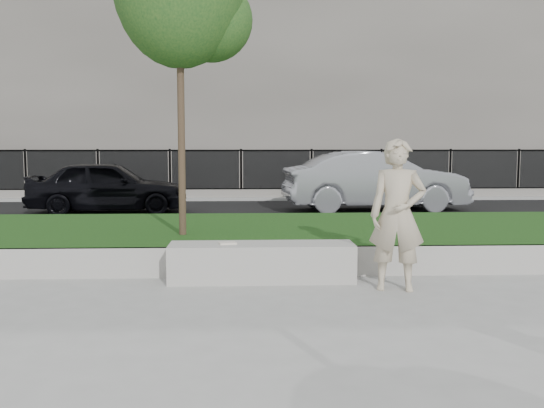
{
  "coord_description": "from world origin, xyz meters",
  "views": [
    {
      "loc": [
        -0.46,
        -6.86,
        1.74
      ],
      "look_at": [
        -0.11,
        1.2,
        0.95
      ],
      "focal_mm": 40.0,
      "sensor_mm": 36.0,
      "label": 1
    }
  ],
  "objects_px": {
    "man": "(397,215)",
    "car_silver": "(375,181)",
    "car_dark": "(108,186)",
    "book": "(228,243)",
    "stone_bench": "(262,262)"
  },
  "relations": [
    {
      "from": "man",
      "to": "car_silver",
      "type": "distance_m",
      "value": 8.56
    },
    {
      "from": "man",
      "to": "car_dark",
      "type": "bearing_deg",
      "value": 134.72
    },
    {
      "from": "book",
      "to": "car_silver",
      "type": "xyz_separation_m",
      "value": [
        3.58,
        7.89,
        0.31
      ]
    },
    {
      "from": "stone_bench",
      "to": "car_silver",
      "type": "bearing_deg",
      "value": 68.22
    },
    {
      "from": "stone_bench",
      "to": "car_dark",
      "type": "distance_m",
      "value": 8.49
    },
    {
      "from": "car_dark",
      "to": "car_silver",
      "type": "height_order",
      "value": "car_silver"
    },
    {
      "from": "car_dark",
      "to": "car_silver",
      "type": "bearing_deg",
      "value": -91.11
    },
    {
      "from": "stone_bench",
      "to": "man",
      "type": "xyz_separation_m",
      "value": [
        1.61,
        -0.55,
        0.67
      ]
    },
    {
      "from": "car_dark",
      "to": "car_silver",
      "type": "distance_m",
      "value": 6.8
    },
    {
      "from": "man",
      "to": "book",
      "type": "xyz_separation_m",
      "value": [
        -2.05,
        0.53,
        -0.41
      ]
    },
    {
      "from": "car_dark",
      "to": "car_silver",
      "type": "relative_size",
      "value": 0.83
    },
    {
      "from": "man",
      "to": "car_silver",
      "type": "height_order",
      "value": "man"
    },
    {
      "from": "book",
      "to": "car_silver",
      "type": "bearing_deg",
      "value": 53.73
    },
    {
      "from": "car_silver",
      "to": "stone_bench",
      "type": "bearing_deg",
      "value": 153.38
    },
    {
      "from": "car_dark",
      "to": "stone_bench",
      "type": "bearing_deg",
      "value": -157.44
    }
  ]
}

